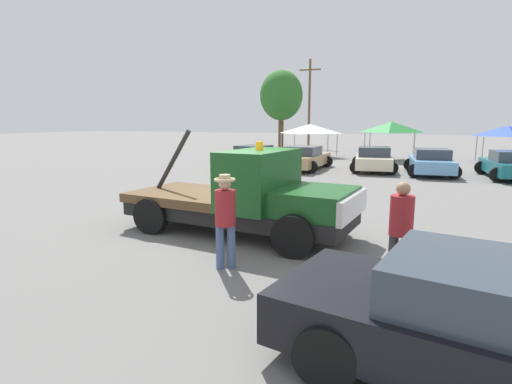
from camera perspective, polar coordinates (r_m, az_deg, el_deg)
name	(u,v)px	position (r m, az deg, el deg)	size (l,w,h in m)	color
ground_plane	(237,232)	(9.96, -2.68, -5.77)	(160.00, 160.00, 0.00)	slate
tow_truck	(249,198)	(9.58, -0.96, -0.86)	(5.89, 2.80, 2.51)	black
person_near_truck	(401,226)	(7.08, 20.01, -4.52)	(0.39, 0.39, 1.74)	#38383D
person_at_hood	(225,214)	(7.34, -4.42, -3.13)	(0.39, 0.39, 1.77)	#475B84
parked_car_olive	(255,157)	(23.34, -0.11, 5.00)	(2.85, 4.68, 1.34)	olive
parked_car_tan	(304,158)	(22.89, 6.94, 4.83)	(2.54, 4.93, 1.34)	tan
parked_car_cream	(374,159)	(23.02, 16.47, 4.52)	(2.76, 4.74, 1.34)	beige
parked_car_skyblue	(431,162)	(22.39, 23.70, 3.94)	(2.70, 4.57, 1.34)	#669ED1
parked_car_teal	(511,165)	(22.55, 32.67, 3.23)	(2.75, 4.46, 1.34)	#196670
canopy_tent_white	(310,129)	(31.33, 7.76, 8.94)	(3.60, 3.60, 2.49)	#9E9EA3
canopy_tent_green	(391,127)	(29.75, 18.75, 8.78)	(3.21, 3.21, 2.69)	#9E9EA3
canopy_tent_blue	(508,131)	(31.04, 32.30, 7.38)	(3.15, 3.15, 2.43)	#9E9EA3
tree_left	(281,96)	(43.10, 3.64, 13.57)	(4.47, 4.47, 7.97)	brown
traffic_cone	(277,204)	(12.12, 3.05, -1.66)	(0.40, 0.40, 0.55)	black
utility_pole	(309,101)	(42.85, 7.64, 12.73)	(2.20, 0.24, 8.99)	brown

